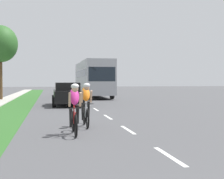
% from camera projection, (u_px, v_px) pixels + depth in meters
% --- Properties ---
extents(ground_plane, '(120.00, 120.00, 0.00)m').
position_uv_depth(ground_plane, '(89.00, 105.00, 21.28)').
color(ground_plane, '#4C4C4F').
extents(grass_verge, '(2.00, 70.00, 0.01)m').
position_uv_depth(grass_verge, '(18.00, 106.00, 20.38)').
color(grass_verge, '#2D6026').
rests_on(grass_verge, ground_plane).
extents(lane_markings_center, '(0.12, 54.07, 0.01)m').
position_uv_depth(lane_markings_center, '(83.00, 101.00, 25.21)').
color(lane_markings_center, white).
rests_on(lane_markings_center, ground_plane).
extents(cyclist_lead, '(0.42, 1.72, 1.58)m').
position_uv_depth(cyclist_lead, '(74.00, 108.00, 9.61)').
color(cyclist_lead, black).
rests_on(cyclist_lead, ground_plane).
extents(cyclist_trailing, '(0.42, 1.72, 1.58)m').
position_uv_depth(cyclist_trailing, '(86.00, 104.00, 11.29)').
color(cyclist_trailing, black).
rests_on(cyclist_trailing, ground_plane).
extents(sedan_black, '(1.98, 4.30, 1.52)m').
position_uv_depth(sedan_black, '(67.00, 94.00, 20.67)').
color(sedan_black, black).
rests_on(sedan_black, ground_plane).
extents(bus_silver, '(2.78, 11.60, 3.48)m').
position_uv_depth(bus_silver, '(93.00, 77.00, 31.43)').
color(bus_silver, '#A5A8AD').
rests_on(bus_silver, ground_plane).
extents(street_tree_near, '(2.83, 2.83, 6.31)m').
position_uv_depth(street_tree_near, '(1.00, 44.00, 26.37)').
color(street_tree_near, brown).
rests_on(street_tree_near, ground_plane).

